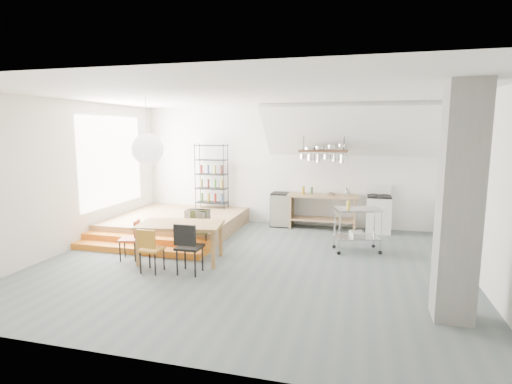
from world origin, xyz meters
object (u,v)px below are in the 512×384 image
(stove, at_px, (378,214))
(rolling_cart, at_px, (357,224))
(dining_table, at_px, (180,227))
(mini_fridge, at_px, (282,209))

(stove, bearing_deg, rolling_cart, -105.24)
(dining_table, relative_size, mini_fridge, 1.91)
(stove, height_order, rolling_cart, stove)
(mini_fridge, bearing_deg, rolling_cart, -43.04)
(dining_table, xyz_separation_m, rolling_cart, (3.35, 1.54, -0.08))
(dining_table, height_order, mini_fridge, mini_fridge)
(dining_table, bearing_deg, rolling_cart, 15.45)
(dining_table, relative_size, rolling_cart, 1.66)
(rolling_cart, xyz_separation_m, mini_fridge, (-2.00, 1.87, -0.15))
(dining_table, distance_m, mini_fridge, 3.67)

